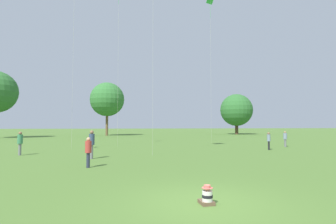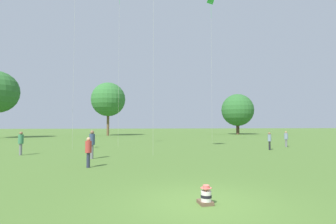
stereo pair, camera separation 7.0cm
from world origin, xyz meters
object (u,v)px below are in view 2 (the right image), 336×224
object	(u,v)px
seated_toddler	(206,196)
distant_tree_2	(238,110)
person_standing_1	(88,149)
person_standing_3	(286,138)
person_standing_6	(269,139)
person_standing_0	(92,142)
kite_4	(211,8)
distant_tree_1	(108,99)
person_standing_2	(21,141)

from	to	relation	value
seated_toddler	distant_tree_2	xyz separation A→B (m)	(23.09, 50.20, 5.40)
distant_tree_2	person_standing_1	bearing A→B (deg)	-122.21
person_standing_3	distant_tree_2	distance (m)	34.88
person_standing_3	person_standing_6	world-z (taller)	person_standing_3
person_standing_0	person_standing_1	world-z (taller)	person_standing_0
kite_4	distant_tree_1	xyz separation A→B (m)	(-13.99, 24.63, -9.20)
person_standing_6	seated_toddler	bearing A→B (deg)	-56.85
person_standing_6	distant_tree_1	distance (m)	37.83
person_standing_0	person_standing_1	distance (m)	3.60
person_standing_6	kite_4	distance (m)	18.18
person_standing_2	person_standing_3	bearing A→B (deg)	-151.99
person_standing_1	distant_tree_2	bearing A→B (deg)	138.44
person_standing_1	kite_4	distance (m)	25.60
person_standing_3	seated_toddler	bearing A→B (deg)	-145.12
person_standing_6	kite_4	xyz separation A→B (m)	(-2.27, 8.90, 15.69)
person_standing_0	person_standing_6	world-z (taller)	person_standing_0
kite_4	distant_tree_1	size ratio (longest dim) A/B	1.65
person_standing_6	person_standing_3	bearing A→B (deg)	107.27
person_standing_6	person_standing_1	bearing A→B (deg)	-84.29
person_standing_0	person_standing_3	xyz separation A→B (m)	(17.94, 6.41, -0.19)
seated_toddler	kite_4	world-z (taller)	kite_4
person_standing_3	person_standing_6	distance (m)	4.25
person_standing_3	kite_4	world-z (taller)	kite_4
distant_tree_2	person_standing_2	bearing A→B (deg)	-131.78
person_standing_3	distant_tree_1	world-z (taller)	distant_tree_1
distant_tree_1	distant_tree_2	world-z (taller)	distant_tree_1
distant_tree_2	distant_tree_1	bearing A→B (deg)	-175.42
person_standing_6	kite_4	world-z (taller)	kite_4
person_standing_2	person_standing_6	bearing A→B (deg)	-158.07
person_standing_2	kite_4	bearing A→B (deg)	-131.71
seated_toddler	distant_tree_1	size ratio (longest dim) A/B	0.05
person_standing_0	person_standing_2	size ratio (longest dim) A/B	1.08
kite_4	distant_tree_2	xyz separation A→B (m)	(15.16, 26.97, -11.00)
seated_toddler	person_standing_0	distance (m)	11.49
person_standing_1	person_standing_0	bearing A→B (deg)	175.12
person_standing_3	person_standing_1	bearing A→B (deg)	-167.08
seated_toddler	person_standing_1	bearing A→B (deg)	116.27
person_standing_3	distant_tree_2	xyz separation A→B (m)	(9.57, 33.21, 4.71)
distant_tree_1	person_standing_2	bearing A→B (deg)	-96.17
seated_toddler	person_standing_3	world-z (taller)	person_standing_3
seated_toddler	person_standing_3	distance (m)	21.72
person_standing_1	person_standing_3	world-z (taller)	person_standing_1
person_standing_0	distant_tree_2	world-z (taller)	distant_tree_2
seated_toddler	person_standing_1	xyz separation A→B (m)	(-4.13, 6.99, 0.70)
person_standing_0	kite_4	size ratio (longest dim) A/B	0.10
person_standing_0	person_standing_2	world-z (taller)	person_standing_0
distant_tree_1	seated_toddler	bearing A→B (deg)	-82.79
person_standing_3	distant_tree_1	xyz separation A→B (m)	(-19.58, 30.88, 6.50)
person_standing_3	distant_tree_1	bearing A→B (deg)	105.79
person_standing_3	person_standing_0	bearing A→B (deg)	-176.92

